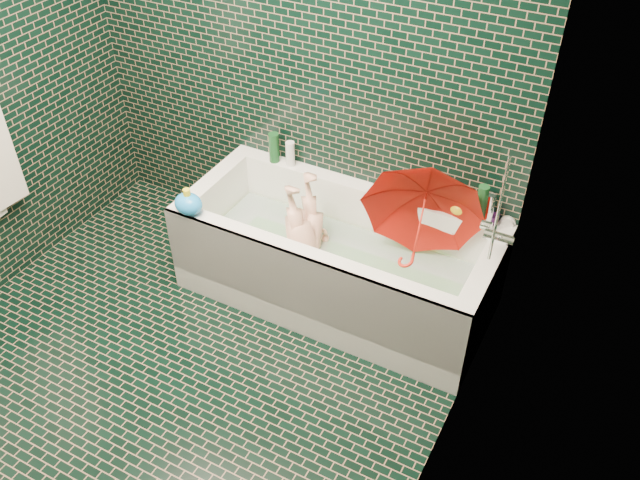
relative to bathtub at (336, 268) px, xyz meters
The scene contains 18 objects.
floor 1.12m from the bathtub, 114.07° to the right, with size 2.80×2.80×0.00m, color black.
wall_back 1.20m from the bathtub, 138.90° to the left, with size 2.80×2.80×0.00m, color black.
wall_right 1.68m from the bathtub, 49.85° to the right, with size 2.80×2.80×0.00m, color black.
bathtub is the anchor object (origin of this frame).
bath_mat 0.06m from the bathtub, 90.00° to the left, with size 1.35×0.47×0.01m, color #49D42A.
water 0.09m from the bathtub, 90.00° to the left, with size 1.48×0.53×0.00m, color silver.
faucet 0.99m from the bathtub, ahead, with size 0.18×0.19×0.55m.
child 0.19m from the bathtub, behind, with size 0.30×0.20×0.83m, color #EDB094.
umbrella 0.59m from the bathtub, ahead, with size 0.61×0.61×0.53m, color red.
soap_bottle_a 0.94m from the bathtub, 24.21° to the left, with size 0.09×0.09×0.23m, color white.
soap_bottle_b 0.86m from the bathtub, 24.54° to the left, with size 0.08×0.08×0.18m, color #511D6D.
soap_bottle_c 0.77m from the bathtub, 26.16° to the left, with size 0.12×0.12×0.16m, color #13451D.
bottle_right_tall 0.86m from the bathtub, 24.79° to the left, with size 0.06×0.06×0.23m, color #13451D.
bottle_right_pump 0.89m from the bathtub, 24.38° to the left, with size 0.05×0.05×0.19m, color silver.
bottle_left_tall 0.79m from the bathtub, 150.13° to the left, with size 0.06×0.06×0.18m, color #13451D.
bottle_left_short 0.71m from the bathtub, 144.53° to the left, with size 0.05×0.05×0.15m, color white.
rubber_duck 0.75m from the bathtub, 31.25° to the left, with size 0.12×0.08×0.10m.
bath_toy 0.88m from the bathtub, 155.60° to the right, with size 0.16×0.13×0.15m.
Camera 1 is at (1.68, -1.51, 2.70)m, focal length 38.00 mm.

